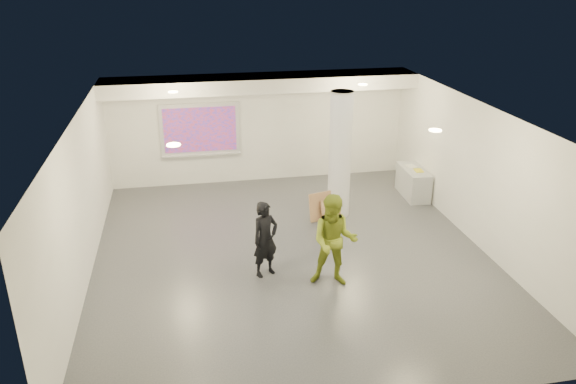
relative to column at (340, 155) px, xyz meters
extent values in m
cube|color=#393B41|center=(-1.50, -1.80, -1.50)|extent=(8.00, 9.00, 0.01)
cube|color=white|center=(-1.50, -1.80, 1.50)|extent=(8.00, 9.00, 0.01)
cube|color=silver|center=(-1.50, 2.70, 0.00)|extent=(8.00, 0.01, 3.00)
cube|color=silver|center=(-1.50, -6.30, 0.00)|extent=(8.00, 0.01, 3.00)
cube|color=silver|center=(-5.50, -1.80, 0.00)|extent=(0.01, 9.00, 3.00)
cube|color=silver|center=(2.50, -1.80, 0.00)|extent=(0.01, 9.00, 3.00)
cube|color=silver|center=(-1.50, 2.15, 1.32)|extent=(8.00, 1.10, 0.36)
cylinder|color=#F7DF94|center=(-3.70, 0.70, 1.48)|extent=(0.22, 0.22, 0.02)
cylinder|color=#F7DF94|center=(0.70, 0.70, 1.48)|extent=(0.22, 0.22, 0.02)
cylinder|color=#F7DF94|center=(-3.70, -3.30, 1.48)|extent=(0.22, 0.22, 0.02)
cylinder|color=#F7DF94|center=(0.70, -3.30, 1.48)|extent=(0.22, 0.22, 0.02)
cylinder|color=silver|center=(0.00, 0.00, 0.00)|extent=(0.52, 0.52, 3.00)
cube|color=silver|center=(-3.10, 2.66, 0.05)|extent=(2.10, 0.06, 1.40)
cube|color=#1C34C7|center=(-3.10, 2.62, 0.05)|extent=(1.90, 0.01, 1.20)
cube|color=silver|center=(-3.10, 2.60, -0.65)|extent=(2.10, 0.08, 0.04)
cube|color=#A0A4A6|center=(2.22, 0.76, -1.13)|extent=(0.59, 1.30, 0.74)
cube|color=silver|center=(2.21, 0.94, -0.75)|extent=(0.27, 0.32, 0.02)
cube|color=yellow|center=(2.26, 0.59, -0.74)|extent=(0.21, 0.28, 0.03)
cube|color=#A2764E|center=(-0.47, -0.22, -1.16)|extent=(0.64, 0.33, 0.68)
cube|color=#A2764E|center=(-0.27, -0.34, -1.24)|extent=(0.52, 0.33, 0.52)
imported|color=black|center=(-2.15, -2.47, -0.74)|extent=(0.65, 0.57, 1.51)
imported|color=olive|center=(-0.95, -3.05, -0.61)|extent=(1.03, 0.90, 1.79)
camera|label=1|loc=(-3.53, -11.93, 4.11)|focal=35.00mm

